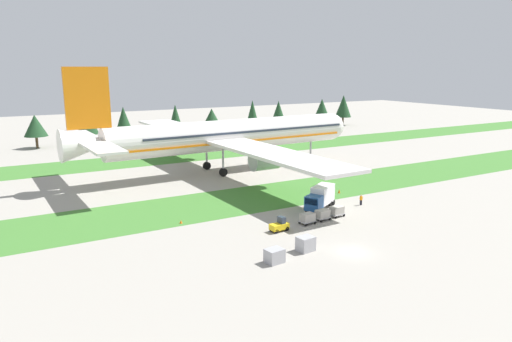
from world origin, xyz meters
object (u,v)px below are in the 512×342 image
Objects in this scene: ground_crew_marshaller at (361,199)px; uld_container_0 at (306,244)px; cargo_dolly_second at (322,214)px; catering_truck at (320,197)px; airliner at (224,135)px; cargo_dolly_lead at (307,218)px; baggage_tug at (280,225)px; uld_container_1 at (274,256)px; cargo_dolly_third at (337,211)px; taxiway_marker_0 at (339,191)px; taxiway_marker_1 at (181,222)px.

uld_container_0 is at bearing -140.24° from ground_crew_marshaller.
catering_truck is (3.07, 4.59, 1.03)m from cargo_dolly_second.
airliner is 39.58× the size of uld_container_0.
cargo_dolly_second is (2.88, 0.32, 0.00)m from cargo_dolly_lead.
uld_container_0 is at bearing 165.88° from baggage_tug.
cargo_dolly_lead is (4.99, 0.55, 0.10)m from baggage_tug.
cargo_dolly_second is 1.18× the size of uld_container_1.
ground_crew_marshaller is at bearing -84.01° from baggage_tug.
cargo_dolly_lead is 1.00× the size of cargo_dolly_third.
catering_truck is at bearing -40.04° from cargo_dolly_second.
airliner is 114.66× the size of taxiway_marker_0.
catering_truck is 10.40× the size of taxiway_marker_0.
taxiway_marker_1 is (-21.25, 8.42, -0.68)m from cargo_dolly_third.
baggage_tug is 18.35m from ground_crew_marshaller.
cargo_dolly_second is 5.62m from catering_truck.
catering_truck is at bearing -10.96° from taxiway_marker_1.
uld_container_1 reaches higher than cargo_dolly_lead.
taxiway_marker_1 is at bearing 53.38° from cargo_dolly_lead.
baggage_tug is at bearing -42.49° from taxiway_marker_1.
baggage_tug is 14.24m from taxiway_marker_1.
baggage_tug is 1.57× the size of ground_crew_marshaller.
taxiway_marker_1 is (-10.49, 9.61, -0.58)m from baggage_tug.
cargo_dolly_second is at bearing -154.38° from ground_crew_marshaller.
taxiway_marker_1 is at bearing -38.22° from airliner.
uld_container_0 is 5.24m from uld_container_1.
uld_container_1 is (-17.08, -14.05, -1.14)m from catering_truck.
catering_truck is at bearing 176.28° from ground_crew_marshaller.
cargo_dolly_lead is at bearing -30.33° from taxiway_marker_1.
airliner is 37.02m from cargo_dolly_second.
airliner reaches higher than uld_container_0.
airliner is 39.06m from baggage_tug.
airliner is 32.31m from catering_truck.
airliner is 35.01m from ground_crew_marshaller.
catering_truck is 21.90m from taxiway_marker_1.
cargo_dolly_second is at bearing 90.00° from cargo_dolly_third.
uld_container_0 is at bearing 12.52° from uld_container_1.
taxiway_marker_1 is at bearing 58.25° from cargo_dolly_second.
taxiway_marker_1 is at bearing 119.01° from uld_container_0.
taxiway_marker_1 is (-15.48, 9.06, -0.68)m from cargo_dolly_lead.
uld_container_1 is at bearing -21.14° from airliner.
cargo_dolly_third reaches higher than taxiway_marker_0.
taxiway_marker_0 reaches higher than taxiway_marker_1.
catering_truck is (10.94, 5.46, 1.14)m from baggage_tug.
cargo_dolly_third is 22.87m from taxiway_marker_1.
ground_crew_marshaller reaches higher than cargo_dolly_lead.
cargo_dolly_second is (7.88, 0.87, 0.10)m from baggage_tug.
uld_container_1 is (-14.02, -9.46, -0.11)m from cargo_dolly_second.
baggage_tug is 1.16× the size of cargo_dolly_second.
uld_container_1 is (-5.11, -1.14, -0.08)m from uld_container_0.
airliner is 45.50× the size of ground_crew_marshaller.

